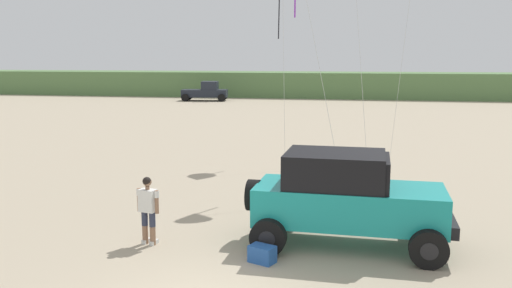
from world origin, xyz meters
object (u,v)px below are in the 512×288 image
object	(u,v)px
jeep	(346,197)
cooler_box	(262,254)
person_watching	(148,207)
distant_pickup	(206,92)

from	to	relation	value
jeep	cooler_box	world-z (taller)	jeep
person_watching	distant_pickup	bearing A→B (deg)	104.24
jeep	person_watching	bearing A→B (deg)	-170.07
jeep	person_watching	xyz separation A→B (m)	(-4.66, -0.82, -0.26)
person_watching	cooler_box	distance (m)	3.05
person_watching	jeep	bearing A→B (deg)	9.93
distant_pickup	person_watching	bearing A→B (deg)	-75.76
jeep	cooler_box	size ratio (longest dim) A/B	8.73
jeep	distant_pickup	xyz separation A→B (m)	(-15.18, 40.64, -0.26)
person_watching	cooler_box	world-z (taller)	person_watching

